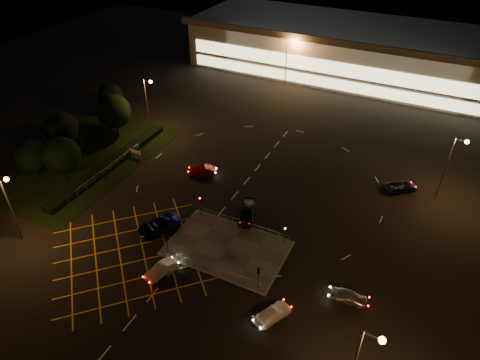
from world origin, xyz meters
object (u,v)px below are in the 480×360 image
at_px(car_left_blue, 159,225).
at_px(car_queue_white, 161,270).
at_px(signal_ne, 285,229).
at_px(car_far_dkgrey, 247,213).
at_px(car_right_silver, 349,296).
at_px(car_approach_white, 272,314).
at_px(signal_se, 258,274).
at_px(signal_nw, 201,202).
at_px(car_east_grey, 400,186).
at_px(car_circ_red, 202,170).
at_px(signal_sw, 166,240).

bearing_deg(car_left_blue, car_queue_white, -25.68).
bearing_deg(signal_ne, car_far_dkgrey, 158.92).
bearing_deg(car_right_silver, car_left_blue, 82.95).
bearing_deg(car_approach_white, signal_se, -18.17).
bearing_deg(car_queue_white, signal_nw, 112.82).
height_order(signal_ne, car_east_grey, signal_ne).
bearing_deg(car_circ_red, car_left_blue, -17.22).
bearing_deg(signal_sw, car_left_blue, -42.05).
relative_size(car_left_blue, car_east_grey, 1.14).
height_order(car_far_dkgrey, car_right_silver, car_far_dkgrey).
bearing_deg(signal_nw, car_far_dkgrey, 23.75).
bearing_deg(car_far_dkgrey, signal_nw, -174.71).
height_order(car_queue_white, car_circ_red, car_circ_red).
height_order(car_left_blue, car_far_dkgrey, car_left_blue).
bearing_deg(car_approach_white, car_left_blue, 8.23).
bearing_deg(signal_nw, car_queue_white, -84.28).
relative_size(signal_ne, car_queue_white, 0.79).
xyz_separation_m(signal_sw, car_far_dkgrey, (5.60, 10.45, -1.62)).
height_order(signal_nw, car_right_silver, signal_nw).
bearing_deg(signal_ne, signal_nw, 180.00).
bearing_deg(car_circ_red, car_far_dkgrey, 36.02).
bearing_deg(car_queue_white, car_right_silver, 33.01).
height_order(signal_nw, signal_ne, same).
bearing_deg(car_left_blue, car_far_dkgrey, 66.28).
distance_m(car_queue_white, car_far_dkgrey, 14.19).
bearing_deg(car_east_grey, car_left_blue, 91.02).
bearing_deg(car_east_grey, signal_nw, 88.26).
height_order(car_east_grey, car_approach_white, car_east_grey).
bearing_deg(car_far_dkgrey, signal_sw, -136.66).
distance_m(signal_nw, car_circ_red, 10.17).
bearing_deg(car_circ_red, car_queue_white, -6.28).
height_order(car_right_silver, car_approach_white, car_right_silver).
distance_m(signal_se, car_far_dkgrey, 12.36).
xyz_separation_m(signal_sw, car_approach_white, (14.93, -2.89, -1.73)).
bearing_deg(car_circ_red, signal_ne, 39.43).
height_order(signal_nw, car_left_blue, signal_nw).
height_order(signal_se, car_far_dkgrey, signal_se).
distance_m(car_left_blue, car_far_dkgrey, 11.67).
bearing_deg(car_right_silver, car_queue_white, 99.68).
relative_size(car_queue_white, car_approach_white, 0.91).
relative_size(signal_nw, car_left_blue, 0.57).
bearing_deg(car_east_grey, car_queue_white, 103.25).
bearing_deg(car_approach_white, signal_nw, -9.67).
xyz_separation_m(car_right_silver, car_approach_white, (-6.53, -5.68, -0.04)).
bearing_deg(signal_se, car_circ_red, -44.55).
xyz_separation_m(signal_ne, car_approach_white, (2.93, -10.87, -1.73)).
distance_m(signal_ne, car_queue_white, 15.58).
bearing_deg(signal_ne, signal_se, -90.00).
relative_size(signal_sw, signal_ne, 1.00).
xyz_separation_m(signal_ne, car_circ_red, (-16.96, 8.71, -1.69)).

